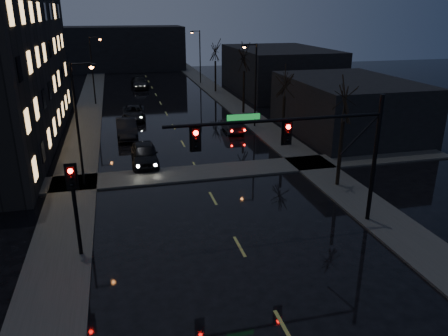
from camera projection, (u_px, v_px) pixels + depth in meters
sidewalk_left at (86, 124)px, 44.12m from camera, size 3.00×140.00×0.12m
sidewalk_right at (247, 115)px, 47.97m from camera, size 3.00×140.00×0.12m
sidewalk_cross at (199, 173)px, 31.00m from camera, size 40.00×3.00×0.12m
commercial_right_near at (347, 106)px, 40.51m from camera, size 10.00×14.00×5.00m
commercial_right_far at (279, 70)px, 60.75m from camera, size 12.00×18.00×6.00m
far_block at (125, 48)px, 83.24m from camera, size 22.00×10.00×8.00m
signal_mast at (310, 141)px, 21.56m from camera, size 11.11×0.41×7.00m
signal_pole_left at (74, 197)px, 19.62m from camera, size 0.35×0.41×4.53m
tree_near at (346, 92)px, 26.69m from camera, size 3.52×3.52×8.08m
tree_mid_a at (285, 76)px, 35.94m from camera, size 3.30×3.30×7.58m
tree_mid_b at (244, 53)px, 46.62m from camera, size 3.74×3.74×8.59m
tree_far at (215, 48)px, 59.58m from camera, size 3.43×3.43×7.88m
streetlight_l_near at (80, 115)px, 27.22m from camera, size 1.53×0.28×8.00m
streetlight_l_far at (94, 65)px, 51.84m from camera, size 1.53×0.28×8.00m
streetlight_r_mid at (254, 79)px, 41.59m from camera, size 1.53×0.28×8.00m
streetlight_r_far at (199, 52)px, 67.13m from camera, size 1.53×0.28×8.00m
oncoming_car_a at (144, 154)px, 32.58m from camera, size 1.99×4.84×1.64m
oncoming_car_b at (127, 128)px, 39.48m from camera, size 1.83×5.13×1.68m
oncoming_car_c at (134, 113)px, 46.04m from camera, size 2.62×5.26×1.43m
oncoming_car_d at (139, 83)px, 64.48m from camera, size 2.54×5.64×1.60m
lead_car at (232, 125)px, 41.32m from camera, size 1.44×4.08×1.34m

